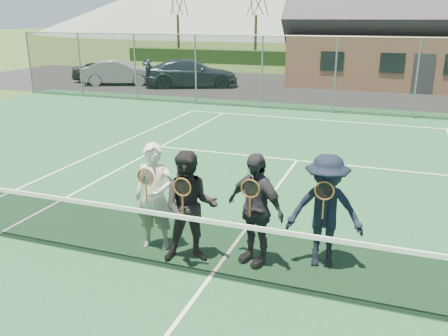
# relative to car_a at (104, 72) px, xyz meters

# --- Properties ---
(ground) EXTENTS (220.00, 220.00, 0.00)m
(ground) POSITION_rel_car_a_xyz_m (13.95, 1.65, -0.62)
(ground) COLOR #304A1A
(ground) RESTS_ON ground
(court_surface) EXTENTS (30.00, 30.00, 0.02)m
(court_surface) POSITION_rel_car_a_xyz_m (13.95, -18.35, -0.61)
(court_surface) COLOR #1C4C2B
(court_surface) RESTS_ON ground
(tarmac_carpark) EXTENTS (40.00, 12.00, 0.01)m
(tarmac_carpark) POSITION_rel_car_a_xyz_m (9.95, 1.65, -0.62)
(tarmac_carpark) COLOR black
(tarmac_carpark) RESTS_ON ground
(hedge_row) EXTENTS (40.00, 1.20, 1.10)m
(hedge_row) POSITION_rel_car_a_xyz_m (13.95, 13.65, -0.07)
(hedge_row) COLOR black
(hedge_row) RESTS_ON ground
(car_a) EXTENTS (3.85, 2.07, 1.24)m
(car_a) POSITION_rel_car_a_xyz_m (0.00, 0.00, 0.00)
(car_a) COLOR black
(car_a) RESTS_ON ground
(car_b) EXTENTS (4.40, 2.87, 1.37)m
(car_b) POSITION_rel_car_a_xyz_m (1.38, -0.51, 0.06)
(car_b) COLOR #9A9CA2
(car_b) RESTS_ON ground
(car_c) EXTENTS (5.53, 3.98, 1.49)m
(car_c) POSITION_rel_car_a_xyz_m (5.55, 0.10, 0.12)
(car_c) COLOR black
(car_c) RESTS_ON ground
(court_markings) EXTENTS (11.03, 23.83, 0.01)m
(court_markings) POSITION_rel_car_a_xyz_m (13.95, -18.35, -0.60)
(court_markings) COLOR white
(court_markings) RESTS_ON court_surface
(tennis_net) EXTENTS (11.68, 0.08, 1.10)m
(tennis_net) POSITION_rel_car_a_xyz_m (13.95, -18.35, -0.08)
(tennis_net) COLOR slate
(tennis_net) RESTS_ON ground
(perimeter_fence) EXTENTS (30.07, 0.07, 3.02)m
(perimeter_fence) POSITION_rel_car_a_xyz_m (13.95, -4.85, 0.90)
(perimeter_fence) COLOR slate
(perimeter_fence) RESTS_ON ground
(clubhouse) EXTENTS (15.60, 8.20, 7.70)m
(clubhouse) POSITION_rel_car_a_xyz_m (17.95, 5.65, 3.37)
(clubhouse) COLOR #9E6B4C
(clubhouse) RESTS_ON ground
(player_a) EXTENTS (0.73, 0.56, 1.80)m
(player_a) POSITION_rel_car_a_xyz_m (12.74, -17.72, 0.30)
(player_a) COLOR silver
(player_a) RESTS_ON court_surface
(player_b) EXTENTS (1.06, 0.95, 1.80)m
(player_b) POSITION_rel_car_a_xyz_m (13.47, -17.94, 0.30)
(player_b) COLOR black
(player_b) RESTS_ON court_surface
(player_c) EXTENTS (1.14, 0.83, 1.80)m
(player_c) POSITION_rel_car_a_xyz_m (14.43, -17.66, 0.30)
(player_c) COLOR #26262C
(player_c) RESTS_ON court_surface
(player_d) EXTENTS (1.24, 0.82, 1.80)m
(player_d) POSITION_rel_car_a_xyz_m (15.46, -17.39, 0.30)
(player_d) COLOR black
(player_d) RESTS_ON court_surface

